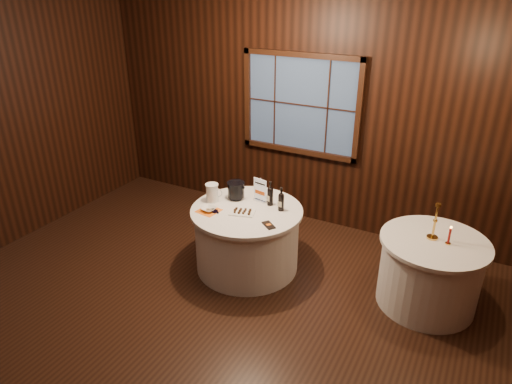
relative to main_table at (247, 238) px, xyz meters
The scene contains 16 objects.
ground 1.07m from the main_table, 90.00° to the right, with size 6.00×6.00×0.00m, color black.
back_wall 1.88m from the main_table, 90.00° to the left, with size 6.00×0.10×3.00m.
main_table is the anchor object (origin of this frame).
side_table 2.02m from the main_table, ahead, with size 1.08×1.08×0.77m.
sign_stand 0.55m from the main_table, 81.67° to the left, with size 0.18×0.11×0.29m.
port_bottle_left 0.59m from the main_table, 50.64° to the left, with size 0.07×0.08×0.29m.
port_bottle_right 0.64m from the main_table, 24.28° to the left, with size 0.07×0.07×0.28m.
ice_bucket 0.58m from the main_table, 143.85° to the left, with size 0.21×0.21×0.21m.
chocolate_plate 0.41m from the main_table, 87.21° to the right, with size 0.31×0.25×0.04m.
chocolate_box 0.60m from the main_table, 29.69° to the right, with size 0.17×0.09×0.01m, color black.
grape_bunch 0.54m from the main_table, 139.27° to the right, with size 0.17×0.08×0.04m.
glass_pitcher 0.67m from the main_table, behind, with size 0.20×0.15×0.22m.
orange_napkin 0.58m from the main_table, 145.98° to the right, with size 0.23×0.23×0.00m, color orange.
cracker_bowl 0.59m from the main_table, 145.98° to the right, with size 0.16×0.16×0.04m, color white.
brass_candlestick 2.06m from the main_table, ahead, with size 0.11×0.11×0.39m.
red_candle 2.19m from the main_table, ahead, with size 0.05×0.05×0.20m.
Camera 1 is at (2.27, -3.01, 3.14)m, focal length 32.00 mm.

